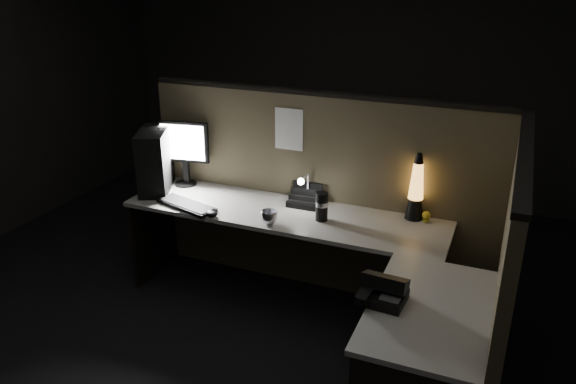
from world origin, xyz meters
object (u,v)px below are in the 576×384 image
at_px(keyboard, 186,205).
at_px(lava_lamp, 416,192).
at_px(pc_tower, 155,160).
at_px(monitor, 184,147).
at_px(desk_phone, 382,291).

height_order(keyboard, lava_lamp, lava_lamp).
distance_m(keyboard, lava_lamp, 1.62).
distance_m(pc_tower, monitor, 0.25).
bearing_deg(monitor, lava_lamp, -8.35).
relative_size(monitor, desk_phone, 1.97).
relative_size(pc_tower, monitor, 0.93).
xyz_separation_m(lava_lamp, desk_phone, (0.04, -1.07, -0.14)).
distance_m(pc_tower, desk_phone, 2.16).
distance_m(pc_tower, lava_lamp, 1.95).
bearing_deg(lava_lamp, monitor, -178.65).
bearing_deg(monitor, desk_phone, -39.12).
distance_m(pc_tower, keyboard, 0.49).
xyz_separation_m(monitor, keyboard, (0.24, -0.39, -0.29)).
xyz_separation_m(monitor, lava_lamp, (1.79, 0.04, -0.11)).
height_order(lava_lamp, desk_phone, lava_lamp).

